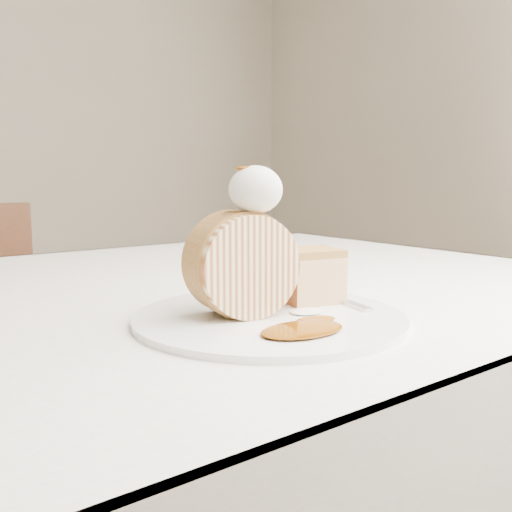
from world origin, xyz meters
TOP-DOWN VIEW (x-y plane):
  - table at (0.00, 0.20)m, footprint 1.40×0.90m
  - plate at (0.06, -0.03)m, footprint 0.34×0.34m
  - roulade_slice at (0.03, -0.01)m, footprint 0.11×0.08m
  - cake_chunk at (0.13, -0.01)m, footprint 0.07×0.07m
  - whipped_cream at (0.04, -0.02)m, footprint 0.05×0.05m
  - caramel_drizzle at (0.04, -0.02)m, footprint 0.03×0.02m
  - caramel_pool at (0.04, -0.10)m, footprint 0.10×0.08m
  - fork at (0.16, -0.03)m, footprint 0.06×0.17m

SIDE VIEW (x-z plane):
  - table at x=0.00m, z-range 0.29..1.04m
  - plate at x=0.06m, z-range 0.75..0.76m
  - fork at x=0.16m, z-range 0.76..0.76m
  - caramel_pool at x=0.04m, z-range 0.76..0.76m
  - cake_chunk at x=0.13m, z-range 0.76..0.81m
  - roulade_slice at x=0.03m, z-range 0.76..0.86m
  - whipped_cream at x=0.04m, z-range 0.86..0.91m
  - caramel_drizzle at x=0.04m, z-range 0.91..0.92m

